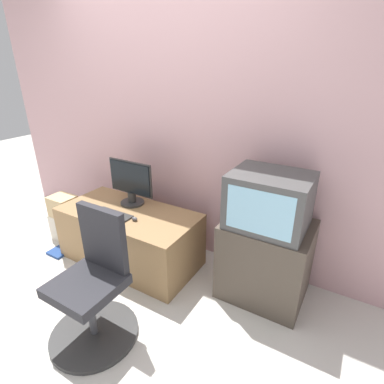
# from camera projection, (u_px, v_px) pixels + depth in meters

# --- Properties ---
(ground_plane) EXTENTS (12.00, 12.00, 0.00)m
(ground_plane) POSITION_uv_depth(u_px,v_px,m) (73.00, 322.00, 2.18)
(ground_plane) COLOR beige
(wall_back) EXTENTS (4.40, 0.05, 2.60)m
(wall_back) POSITION_uv_depth(u_px,v_px,m) (171.00, 115.00, 2.71)
(wall_back) COLOR #CC9EA3
(wall_back) RESTS_ON ground_plane
(desk) EXTENTS (1.27, 0.62, 0.51)m
(desk) POSITION_uv_depth(u_px,v_px,m) (130.00, 236.00, 2.78)
(desk) COLOR #937047
(desk) RESTS_ON ground_plane
(side_stand) EXTENTS (0.64, 0.52, 0.64)m
(side_stand) POSITION_uv_depth(u_px,v_px,m) (265.00, 259.00, 2.35)
(side_stand) COLOR #4C4238
(side_stand) RESTS_ON ground_plane
(main_monitor) EXTENTS (0.48, 0.22, 0.42)m
(main_monitor) POSITION_uv_depth(u_px,v_px,m) (131.00, 183.00, 2.74)
(main_monitor) COLOR #2D2D2D
(main_monitor) RESTS_ON desk
(keyboard) EXTENTS (0.36, 0.11, 0.01)m
(keyboard) POSITION_uv_depth(u_px,v_px,m) (114.00, 214.00, 2.62)
(keyboard) COLOR #2D2D2D
(keyboard) RESTS_ON desk
(mouse) EXTENTS (0.05, 0.04, 0.03)m
(mouse) POSITION_uv_depth(u_px,v_px,m) (135.00, 219.00, 2.51)
(mouse) COLOR #4C4C51
(mouse) RESTS_ON desk
(crt_tv) EXTENTS (0.55, 0.45, 0.40)m
(crt_tv) POSITION_uv_depth(u_px,v_px,m) (269.00, 201.00, 2.12)
(crt_tv) COLOR #474747
(crt_tv) RESTS_ON side_stand
(office_chair) EXTENTS (0.59, 0.59, 0.91)m
(office_chair) POSITION_uv_depth(u_px,v_px,m) (94.00, 291.00, 1.98)
(office_chair) COLOR #333333
(office_chair) RESTS_ON ground_plane
(cardboard_box_lower) EXTENTS (0.28, 0.22, 0.27)m
(cardboard_box_lower) POSITION_uv_depth(u_px,v_px,m) (67.00, 227.00, 3.17)
(cardboard_box_lower) COLOR beige
(cardboard_box_lower) RESTS_ON ground_plane
(cardboard_box_upper) EXTENTS (0.26, 0.20, 0.21)m
(cardboard_box_upper) POSITION_uv_depth(u_px,v_px,m) (63.00, 206.00, 3.08)
(cardboard_box_upper) COLOR #D1B27F
(cardboard_box_upper) RESTS_ON cardboard_box_lower
(book) EXTENTS (0.19, 0.16, 0.02)m
(book) POSITION_uv_depth(u_px,v_px,m) (59.00, 252.00, 2.96)
(book) COLOR navy
(book) RESTS_ON ground_plane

